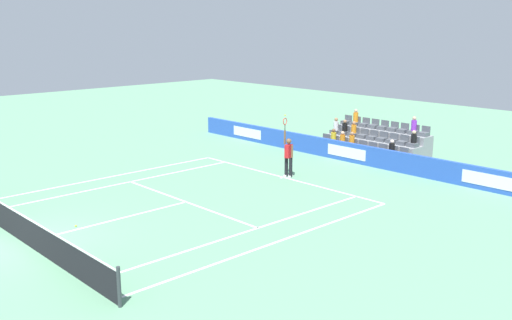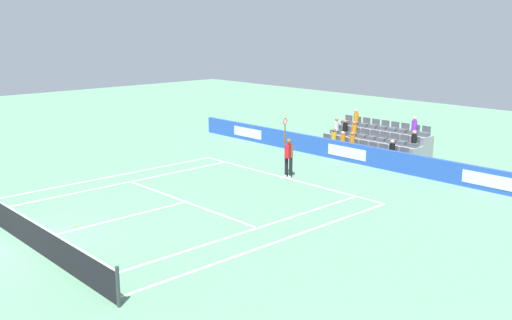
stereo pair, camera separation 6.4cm
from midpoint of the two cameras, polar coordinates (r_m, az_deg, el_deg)
ground_plane at (r=20.22m, az=-21.82°, el=-7.53°), size 80.00×80.00×0.00m
line_baseline at (r=26.57m, az=2.63°, el=-1.70°), size 10.97×0.10×0.01m
line_service at (r=23.10m, az=-6.94°, el=-4.09°), size 8.23×0.10×0.01m
line_centre_service at (r=21.47m, az=-13.86°, el=-5.74°), size 0.10×6.40×0.01m
line_singles_sideline_left at (r=26.19m, az=-13.10°, el=-2.26°), size 0.10×11.89×0.01m
line_singles_sideline_right at (r=19.80m, az=-0.88°, el=-6.97°), size 0.10×11.89×0.01m
line_doubles_sideline_left at (r=27.35m, az=-14.55°, el=-1.68°), size 0.10×11.89×0.01m
line_doubles_sideline_right at (r=18.87m, az=1.95°, el=-8.02°), size 0.10×11.89×0.01m
line_centre_mark at (r=26.50m, az=2.48°, el=-1.74°), size 0.10×0.20×0.01m
sponsor_barrier at (r=29.88m, az=8.89°, el=0.79°), size 22.39×0.22×0.97m
tennis_net at (r=20.06m, az=-21.94°, el=-6.21°), size 11.97×0.10×1.07m
tennis_player at (r=26.47m, az=3.12°, el=0.44°), size 0.53×0.39×2.85m
stadium_stand at (r=31.69m, az=11.45°, el=1.52°), size 5.58×2.85×2.20m
loose_tennis_ball at (r=21.14m, az=-17.30°, el=-6.17°), size 0.07×0.07×0.07m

